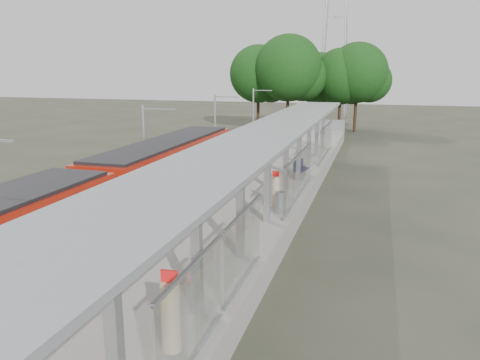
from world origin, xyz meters
name	(u,v)px	position (x,y,z in m)	size (l,w,h in m)	color
trackbed	(183,195)	(-4.50, 20.00, 0.12)	(3.00, 70.00, 0.24)	#59544C
platform	(256,194)	(0.00, 20.00, 0.50)	(6.00, 50.00, 1.00)	gray
tactile_strip	(214,182)	(-2.55, 20.00, 1.01)	(0.60, 50.00, 0.02)	gold
end_fence	(316,125)	(0.00, 44.95, 1.60)	(6.00, 0.10, 1.20)	#9EA0A5
train	(92,205)	(-4.50, 10.99, 2.05)	(2.74, 27.60, 3.62)	black
canopy	(270,140)	(1.61, 16.19, 4.20)	(3.27, 38.00, 3.66)	#9EA0A5
tree_cluster	(311,73)	(-1.65, 51.85, 6.85)	(18.41, 12.19, 11.23)	#382316
catenary_masts	(146,149)	(-6.22, 19.00, 2.91)	(2.08, 48.16, 5.40)	#9EA0A5
bench_mid	(300,168)	(1.99, 22.73, 1.55)	(0.74, 1.58, 1.04)	#110E46
bench_far	(299,167)	(1.86, 23.03, 1.56)	(0.49, 1.56, 1.06)	#110E46
info_pillar_near	(171,316)	(2.04, 4.25, 1.86)	(0.45, 0.45, 1.98)	beige
info_pillar_far	(276,191)	(1.86, 16.33, 1.74)	(0.38, 0.38, 1.71)	beige
litter_bin	(280,202)	(2.29, 15.40, 1.49)	(0.48, 0.48, 0.98)	#9EA0A5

